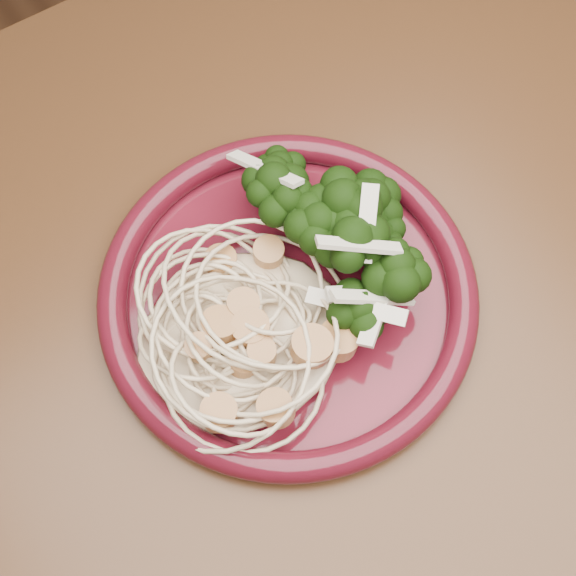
# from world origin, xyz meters

# --- Properties ---
(dining_table) EXTENTS (1.20, 0.80, 0.75)m
(dining_table) POSITION_xyz_m (0.00, 0.00, 0.65)
(dining_table) COLOR #472814
(dining_table) RESTS_ON ground
(dinner_plate) EXTENTS (0.34, 0.34, 0.02)m
(dinner_plate) POSITION_xyz_m (-0.11, 0.04, 0.76)
(dinner_plate) COLOR #4D0E19
(dinner_plate) RESTS_ON dining_table
(spaghetti_pile) EXTENTS (0.18, 0.17, 0.03)m
(spaghetti_pile) POSITION_xyz_m (-0.15, 0.03, 0.77)
(spaghetti_pile) COLOR #CEB68D
(spaghetti_pile) RESTS_ON dinner_plate
(scallop_cluster) EXTENTS (0.17, 0.17, 0.05)m
(scallop_cluster) POSITION_xyz_m (-0.15, 0.03, 0.81)
(scallop_cluster) COLOR #B78149
(scallop_cluster) RESTS_ON spaghetti_pile
(broccoli_pile) EXTENTS (0.14, 0.18, 0.06)m
(broccoli_pile) POSITION_xyz_m (-0.05, 0.05, 0.78)
(broccoli_pile) COLOR black
(broccoli_pile) RESTS_ON dinner_plate
(onion_garnish) EXTENTS (0.09, 0.12, 0.06)m
(onion_garnish) POSITION_xyz_m (-0.05, 0.05, 0.82)
(onion_garnish) COLOR beige
(onion_garnish) RESTS_ON broccoli_pile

